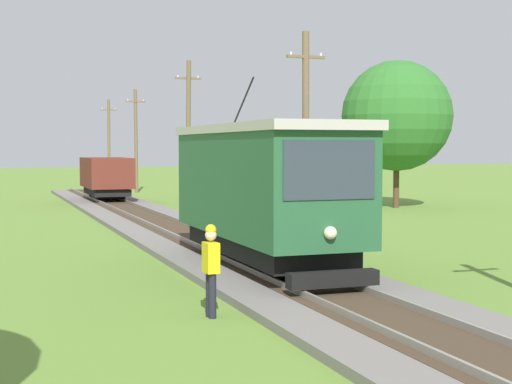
{
  "coord_description": "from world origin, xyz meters",
  "views": [
    {
      "loc": [
        -6.9,
        2.84,
        3.25
      ],
      "look_at": [
        -0.3,
        21.4,
        2.11
      ],
      "focal_mm": 54.68,
      "sensor_mm": 36.0,
      "label": 1
    }
  ],
  "objects_px": {
    "utility_pole_mid": "(306,134)",
    "utility_pole_far": "(188,133)",
    "track_worker": "(211,266)",
    "freight_car": "(106,176)",
    "utility_pole_horizon": "(109,141)",
    "red_tram": "(264,188)",
    "tree_left_near": "(397,116)",
    "utility_pole_distant": "(136,140)"
  },
  "relations": [
    {
      "from": "red_tram",
      "to": "utility_pole_mid",
      "type": "relative_size",
      "value": 1.19
    },
    {
      "from": "utility_pole_distant",
      "to": "utility_pole_far",
      "type": "bearing_deg",
      "value": -90.0
    },
    {
      "from": "utility_pole_far",
      "to": "tree_left_near",
      "type": "height_order",
      "value": "tree_left_near"
    },
    {
      "from": "utility_pole_far",
      "to": "utility_pole_distant",
      "type": "bearing_deg",
      "value": 90.0
    },
    {
      "from": "utility_pole_horizon",
      "to": "freight_car",
      "type": "bearing_deg",
      "value": -99.31
    },
    {
      "from": "track_worker",
      "to": "utility_pole_mid",
      "type": "bearing_deg",
      "value": -124.83
    },
    {
      "from": "tree_left_near",
      "to": "red_tram",
      "type": "bearing_deg",
      "value": -128.29
    },
    {
      "from": "track_worker",
      "to": "utility_pole_horizon",
      "type": "bearing_deg",
      "value": -100.08
    },
    {
      "from": "utility_pole_distant",
      "to": "tree_left_near",
      "type": "relative_size",
      "value": 0.94
    },
    {
      "from": "utility_pole_mid",
      "to": "utility_pole_far",
      "type": "relative_size",
      "value": 0.92
    },
    {
      "from": "utility_pole_distant",
      "to": "red_tram",
      "type": "bearing_deg",
      "value": -95.71
    },
    {
      "from": "utility_pole_mid",
      "to": "track_worker",
      "type": "relative_size",
      "value": 4.02
    },
    {
      "from": "utility_pole_distant",
      "to": "track_worker",
      "type": "distance_m",
      "value": 41.58
    },
    {
      "from": "utility_pole_mid",
      "to": "tree_left_near",
      "type": "height_order",
      "value": "tree_left_near"
    },
    {
      "from": "red_tram",
      "to": "utility_pole_far",
      "type": "relative_size",
      "value": 1.09
    },
    {
      "from": "freight_car",
      "to": "utility_pole_mid",
      "type": "height_order",
      "value": "utility_pole_mid"
    },
    {
      "from": "red_tram",
      "to": "utility_pole_distant",
      "type": "xyz_separation_m",
      "value": [
        3.63,
        36.31,
        1.58
      ]
    },
    {
      "from": "freight_car",
      "to": "utility_pole_far",
      "type": "relative_size",
      "value": 0.66
    },
    {
      "from": "red_tram",
      "to": "utility_pole_horizon",
      "type": "xyz_separation_m",
      "value": [
        3.63,
        48.54,
        1.56
      ]
    },
    {
      "from": "red_tram",
      "to": "utility_pole_horizon",
      "type": "relative_size",
      "value": 1.17
    },
    {
      "from": "utility_pole_far",
      "to": "utility_pole_mid",
      "type": "bearing_deg",
      "value": -90.0
    },
    {
      "from": "red_tram",
      "to": "freight_car",
      "type": "bearing_deg",
      "value": 90.01
    },
    {
      "from": "utility_pole_distant",
      "to": "track_worker",
      "type": "xyz_separation_m",
      "value": [
        -6.43,
        -40.99,
        -2.79
      ]
    },
    {
      "from": "track_worker",
      "to": "tree_left_near",
      "type": "xyz_separation_m",
      "value": [
        16.88,
        22.53,
        3.92
      ]
    },
    {
      "from": "freight_car",
      "to": "utility_pole_horizon",
      "type": "bearing_deg",
      "value": 80.69
    },
    {
      "from": "utility_pole_far",
      "to": "utility_pole_distant",
      "type": "relative_size",
      "value": 1.07
    },
    {
      "from": "track_worker",
      "to": "freight_car",
      "type": "bearing_deg",
      "value": -98.34
    },
    {
      "from": "utility_pole_mid",
      "to": "utility_pole_horizon",
      "type": "bearing_deg",
      "value": 90.0
    },
    {
      "from": "red_tram",
      "to": "track_worker",
      "type": "relative_size",
      "value": 4.79
    },
    {
      "from": "utility_pole_mid",
      "to": "tree_left_near",
      "type": "relative_size",
      "value": 0.91
    },
    {
      "from": "utility_pole_mid",
      "to": "utility_pole_far",
      "type": "distance_m",
      "value": 15.85
    },
    {
      "from": "utility_pole_mid",
      "to": "track_worker",
      "type": "distance_m",
      "value": 12.55
    },
    {
      "from": "utility_pole_far",
      "to": "utility_pole_horizon",
      "type": "height_order",
      "value": "utility_pole_far"
    },
    {
      "from": "utility_pole_mid",
      "to": "track_worker",
      "type": "xyz_separation_m",
      "value": [
        -6.43,
        -10.43,
        -2.7
      ]
    },
    {
      "from": "utility_pole_horizon",
      "to": "track_worker",
      "type": "distance_m",
      "value": 53.68
    },
    {
      "from": "utility_pole_mid",
      "to": "tree_left_near",
      "type": "xyz_separation_m",
      "value": [
        10.46,
        12.1,
        1.22
      ]
    },
    {
      "from": "freight_car",
      "to": "tree_left_near",
      "type": "bearing_deg",
      "value": -31.11
    },
    {
      "from": "freight_car",
      "to": "utility_pole_far",
      "type": "height_order",
      "value": "utility_pole_far"
    },
    {
      "from": "red_tram",
      "to": "utility_pole_mid",
      "type": "distance_m",
      "value": 6.96
    },
    {
      "from": "utility_pole_mid",
      "to": "utility_pole_far",
      "type": "xyz_separation_m",
      "value": [
        0.0,
        15.84,
        0.33
      ]
    },
    {
      "from": "red_tram",
      "to": "utility_pole_far",
      "type": "xyz_separation_m",
      "value": [
        3.63,
        21.59,
        1.82
      ]
    },
    {
      "from": "utility_pole_mid",
      "to": "track_worker",
      "type": "height_order",
      "value": "utility_pole_mid"
    }
  ]
}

